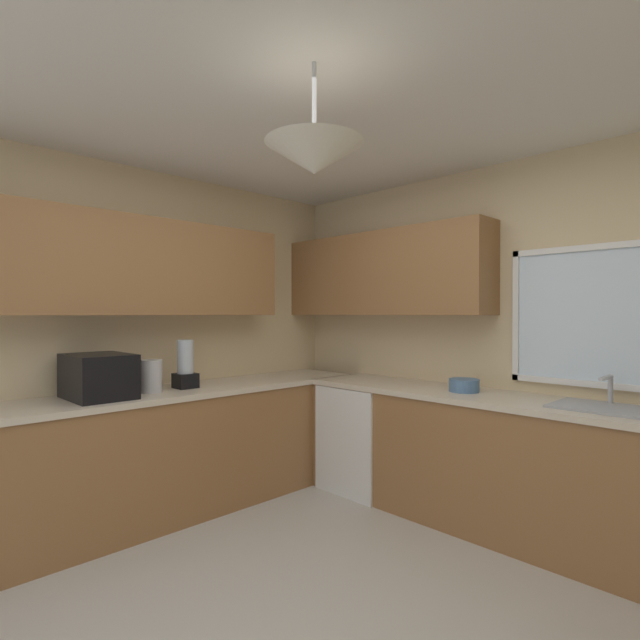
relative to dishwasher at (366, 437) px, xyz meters
The scene contains 10 objects.
ground_plane 2.01m from the dishwasher, 56.53° to the right, with size 9.02×9.02×0.00m, color #B7B2A8.
room_shell 1.87m from the dishwasher, 58.92° to the right, with size 4.22×4.07×2.63m.
counter_run_left 1.76m from the dishwasher, 111.98° to the right, with size 0.65×3.68×0.91m.
counter_run_back 1.29m from the dishwasher, ahead, with size 3.31×0.65×0.91m.
dishwasher is the anchor object (origin of this frame).
microwave 2.13m from the dishwasher, 108.87° to the right, with size 0.48×0.36×0.29m, color black.
kettle 1.80m from the dishwasher, 112.09° to the right, with size 0.15×0.15×0.23m, color #B7B7BC.
sink_assembly 1.83m from the dishwasher, ahead, with size 0.52×0.40×0.19m.
bowl 1.03m from the dishwasher, ahead, with size 0.21×0.21×0.09m, color #4C7099.
blender_appliance 1.59m from the dishwasher, 116.90° to the right, with size 0.15×0.15×0.36m.
Camera 1 is at (1.57, -1.50, 1.46)m, focal length 27.49 mm.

